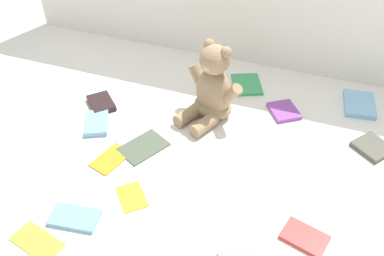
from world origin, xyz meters
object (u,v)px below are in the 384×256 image
(teddy_bear, at_px, (213,90))
(book_case_9, at_px, (132,196))
(book_case_10, at_px, (111,158))
(book_case_6, at_px, (96,123))
(book_case_0, at_px, (359,104))
(book_case_2, at_px, (143,146))
(book_case_4, at_px, (305,237))
(book_case_5, at_px, (37,242))
(book_case_7, at_px, (247,84))
(book_case_11, at_px, (284,111))
(book_case_1, at_px, (74,218))
(book_case_12, at_px, (101,103))
(book_case_8, at_px, (372,147))

(teddy_bear, distance_m, book_case_9, 0.42)
(book_case_10, bearing_deg, book_case_9, -26.07)
(book_case_6, xyz_separation_m, book_case_9, (0.23, -0.23, -0.00))
(book_case_9, bearing_deg, book_case_0, -174.21)
(teddy_bear, bearing_deg, book_case_2, -99.10)
(book_case_2, bearing_deg, book_case_4, 10.42)
(book_case_5, height_order, book_case_7, book_case_7)
(book_case_2, height_order, book_case_11, book_case_11)
(book_case_1, height_order, book_case_11, same)
(book_case_7, height_order, book_case_10, book_case_7)
(book_case_12, bearing_deg, book_case_7, 166.77)
(book_case_5, distance_m, book_case_9, 0.25)
(book_case_1, xyz_separation_m, book_case_4, (0.55, 0.14, -0.00))
(book_case_5, bearing_deg, book_case_7, -7.77)
(book_case_11, relative_size, book_case_12, 0.96)
(book_case_1, bearing_deg, book_case_11, 137.28)
(book_case_12, bearing_deg, book_case_10, 79.01)
(book_case_9, xyz_separation_m, book_case_10, (-0.12, 0.11, 0.00))
(teddy_bear, height_order, book_case_2, teddy_bear)
(book_case_0, xyz_separation_m, book_case_1, (-0.64, -0.72, -0.00))
(teddy_bear, distance_m, book_case_4, 0.53)
(book_case_11, bearing_deg, book_case_6, -8.58)
(teddy_bear, xyz_separation_m, book_case_9, (-0.09, -0.40, -0.09))
(book_case_4, bearing_deg, book_case_5, -54.00)
(book_case_4, xyz_separation_m, book_case_8, (0.14, 0.38, 0.00))
(book_case_0, distance_m, book_case_2, 0.73)
(book_case_4, relative_size, book_case_5, 0.84)
(book_case_11, bearing_deg, book_case_12, -18.20)
(book_case_1, relative_size, book_case_5, 0.96)
(book_case_2, xyz_separation_m, book_case_10, (-0.07, -0.08, -0.00))
(book_case_2, height_order, book_case_4, book_case_4)
(book_case_7, bearing_deg, book_case_1, 46.35)
(book_case_2, relative_size, book_case_4, 1.27)
(book_case_9, height_order, book_case_11, book_case_11)
(book_case_5, height_order, book_case_12, book_case_12)
(book_case_0, distance_m, book_case_7, 0.38)
(teddy_bear, distance_m, book_case_8, 0.50)
(book_case_4, bearing_deg, book_case_6, -91.25)
(book_case_2, height_order, book_case_10, same)
(book_case_1, bearing_deg, book_case_5, -36.15)
(book_case_1, distance_m, book_case_5, 0.10)
(book_case_1, relative_size, book_case_2, 0.90)
(book_case_0, xyz_separation_m, book_case_8, (0.05, -0.20, -0.00))
(teddy_bear, xyz_separation_m, book_case_4, (0.36, -0.38, -0.09))
(book_case_1, bearing_deg, book_case_8, 118.73)
(book_case_9, bearing_deg, book_case_7, -147.57)
(book_case_5, distance_m, book_case_10, 0.31)
(teddy_bear, relative_size, book_case_2, 1.87)
(book_case_10, height_order, book_case_11, book_case_11)
(book_case_0, bearing_deg, book_case_6, -160.99)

